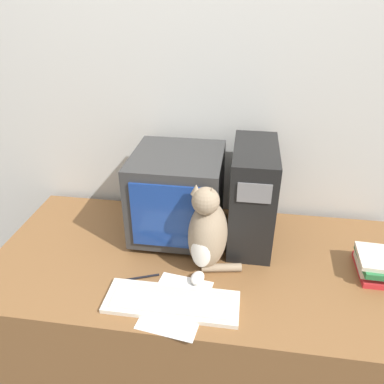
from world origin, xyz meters
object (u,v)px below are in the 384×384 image
(crt_monitor, at_px, (178,194))
(cat, at_px, (207,233))
(keyboard, at_px, (172,302))
(computer_tower, at_px, (252,195))
(pen, at_px, (140,278))
(book_stack, at_px, (375,264))

(crt_monitor, relative_size, cat, 1.04)
(keyboard, bearing_deg, crt_monitor, 97.22)
(crt_monitor, relative_size, computer_tower, 0.91)
(computer_tower, xyz_separation_m, cat, (-0.17, -0.23, -0.06))
(pen, bearing_deg, book_stack, 10.48)
(computer_tower, distance_m, cat, 0.29)
(computer_tower, relative_size, book_stack, 2.10)
(computer_tower, bearing_deg, cat, -126.75)
(keyboard, bearing_deg, computer_tower, 59.37)
(crt_monitor, height_order, cat, crt_monitor)
(computer_tower, distance_m, pen, 0.59)
(crt_monitor, height_order, book_stack, crt_monitor)
(crt_monitor, xyz_separation_m, book_stack, (0.83, -0.17, -0.16))
(cat, height_order, book_stack, cat)
(book_stack, bearing_deg, cat, -175.44)
(keyboard, distance_m, cat, 0.30)
(keyboard, distance_m, book_stack, 0.83)
(book_stack, bearing_deg, crt_monitor, 168.71)
(crt_monitor, height_order, pen, crt_monitor)
(crt_monitor, xyz_separation_m, cat, (0.16, -0.22, -0.04))
(computer_tower, distance_m, keyboard, 0.58)
(computer_tower, relative_size, keyboard, 0.91)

